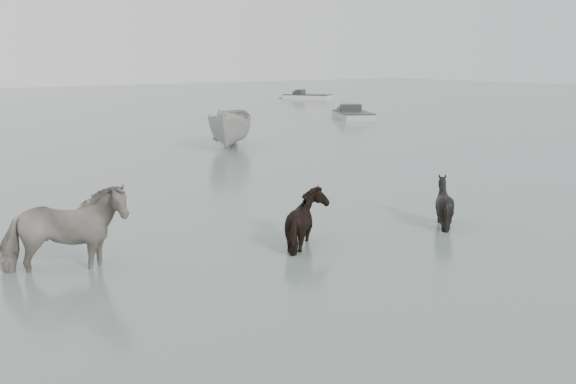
% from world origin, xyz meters
% --- Properties ---
extents(ground, '(140.00, 140.00, 0.00)m').
position_xyz_m(ground, '(0.00, 0.00, 0.00)').
color(ground, slate).
rests_on(ground, ground).
extents(pony_pinto, '(2.22, 1.56, 1.72)m').
position_xyz_m(pony_pinto, '(-3.83, 2.24, 0.86)').
color(pony_pinto, black).
rests_on(pony_pinto, ground).
extents(pony_dark, '(1.54, 1.65, 1.34)m').
position_xyz_m(pony_dark, '(0.36, 1.18, 0.67)').
color(pony_dark, black).
rests_on(pony_dark, ground).
extents(pony_black, '(1.19, 1.08, 1.22)m').
position_xyz_m(pony_black, '(3.61, 0.85, 0.61)').
color(pony_black, black).
rests_on(pony_black, ground).
extents(boat_small, '(3.73, 4.08, 1.56)m').
position_xyz_m(boat_small, '(6.80, 14.27, 0.78)').
color(boat_small, '#A2A29E').
rests_on(boat_small, ground).
extents(skiff_port, '(3.76, 5.17, 0.75)m').
position_xyz_m(skiff_port, '(18.66, 20.73, 0.38)').
color(skiff_port, '#9B9E9C').
rests_on(skiff_port, ground).
extents(skiff_star, '(4.10, 5.08, 0.75)m').
position_xyz_m(skiff_star, '(27.42, 36.09, 0.38)').
color(skiff_star, beige).
rests_on(skiff_star, ground).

